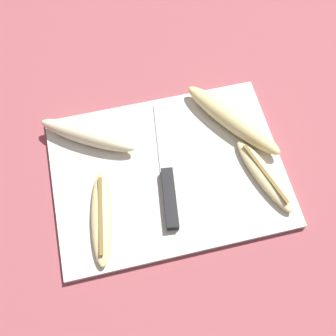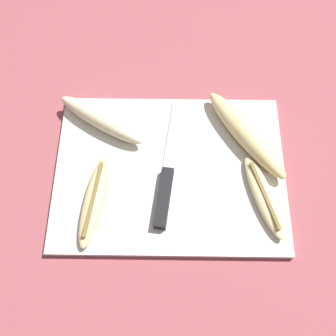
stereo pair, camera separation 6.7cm
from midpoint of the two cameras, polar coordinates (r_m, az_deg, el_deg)
The scene contains 7 objects.
ground_plane at distance 0.69m, azimuth 2.76°, elevation -1.07°, with size 4.00×4.00×0.00m, color #93474C.
cutting_board at distance 0.68m, azimuth 2.78°, elevation -0.87°, with size 0.39×0.29×0.01m.
knife at distance 0.66m, azimuth 2.30°, elevation -2.79°, with size 0.05×0.24×0.02m.
banana_golden_short at distance 0.71m, azimuth 13.66°, elevation 4.51°, with size 0.15×0.19×0.04m.
banana_spotted_left at distance 0.65m, azimuth -8.10°, elevation -5.02°, with size 0.06×0.16×0.02m.
banana_mellow_near at distance 0.67m, azimuth 16.21°, elevation -4.34°, with size 0.08×0.16×0.02m.
banana_pale_long at distance 0.71m, azimuth -7.35°, elevation 6.70°, with size 0.17×0.12×0.03m.
Camera 2 is at (0.00, -0.28, 0.63)m, focal length 42.00 mm.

